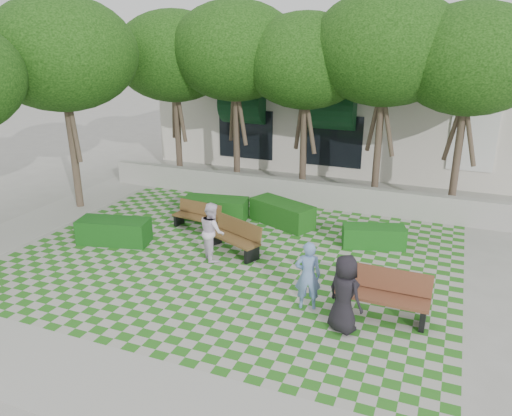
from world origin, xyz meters
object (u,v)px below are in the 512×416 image
at_px(hedge_west, 114,231).
at_px(person_white, 212,231).
at_px(person_dark, 345,294).
at_px(hedge_east, 374,236).
at_px(bench_west, 198,216).
at_px(bench_mid, 234,238).
at_px(hedge_midright, 282,213).
at_px(bench_east, 382,295).
at_px(hedge_midleft, 216,209).
at_px(person_blue, 308,276).

xyz_separation_m(hedge_west, person_white, (3.23, 0.11, 0.45)).
height_order(hedge_west, person_dark, person_dark).
bearing_deg(hedge_east, bench_west, -173.30).
xyz_separation_m(bench_mid, person_dark, (3.76, -2.76, 0.40)).
bearing_deg(person_dark, bench_mid, -6.41).
bearing_deg(hedge_east, bench_mid, -152.17).
bearing_deg(hedge_east, hedge_midright, 167.29).
distance_m(person_dark, person_white, 4.68).
bearing_deg(bench_mid, hedge_west, -145.27).
xyz_separation_m(bench_mid, bench_west, (-1.86, 1.27, -0.05)).
distance_m(bench_west, person_white, 2.41).
height_order(bench_west, hedge_midright, bench_west).
xyz_separation_m(bench_mid, hedge_east, (3.62, 1.91, -0.14)).
height_order(bench_east, hedge_east, bench_east).
bearing_deg(bench_mid, person_dark, -12.58).
xyz_separation_m(hedge_east, hedge_midright, (-3.08, 0.70, 0.07)).
relative_size(hedge_midleft, person_blue, 1.30).
xyz_separation_m(hedge_east, person_white, (-4.01, -2.51, 0.50)).
height_order(hedge_midright, hedge_midleft, hedge_midright).
bearing_deg(bench_west, bench_east, -19.35).
bearing_deg(hedge_midright, hedge_east, -12.71).
bearing_deg(person_white, hedge_midleft, -17.65).
distance_m(bench_mid, person_white, 0.80).
relative_size(hedge_east, hedge_midright, 0.82).
height_order(bench_east, bench_west, bench_east).
xyz_separation_m(bench_mid, hedge_midright, (0.54, 2.61, -0.07)).
distance_m(bench_west, hedge_midleft, 0.99).
distance_m(bench_mid, person_blue, 3.56).
height_order(bench_mid, person_dark, person_dark).
bearing_deg(bench_west, bench_mid, -26.93).
xyz_separation_m(bench_east, hedge_east, (-0.80, 3.80, -0.20)).
bearing_deg(bench_west, hedge_west, -124.34).
distance_m(hedge_midright, person_blue, 5.31).
xyz_separation_m(hedge_midright, person_dark, (3.22, -5.37, 0.48)).
bearing_deg(person_white, hedge_east, -100.47).
relative_size(bench_east, hedge_midleft, 0.97).
relative_size(hedge_east, hedge_west, 0.85).
xyz_separation_m(person_blue, person_white, (-3.19, 1.58, -0.00)).
relative_size(bench_west, hedge_midleft, 0.78).
bearing_deg(person_blue, bench_west, -54.04).
bearing_deg(person_dark, person_white, 2.34).
height_order(bench_mid, bench_west, bench_mid).
relative_size(bench_west, person_blue, 1.01).
bearing_deg(person_white, person_blue, -158.81).
xyz_separation_m(bench_west, hedge_west, (-1.75, -1.97, -0.04)).
relative_size(bench_mid, hedge_west, 0.90).
relative_size(bench_east, hedge_east, 1.14).
distance_m(hedge_west, person_white, 3.26).
relative_size(hedge_west, person_dark, 1.22).
distance_m(bench_mid, person_dark, 4.68).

